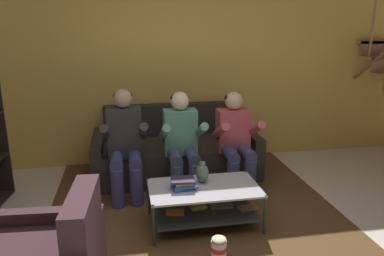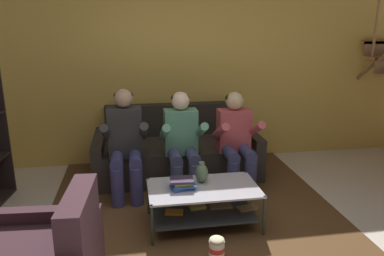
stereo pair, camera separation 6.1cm
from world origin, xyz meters
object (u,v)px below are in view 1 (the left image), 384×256
at_px(person_seated_middle, 182,139).
at_px(vase, 202,173).
at_px(coffee_table, 204,200).
at_px(couch, 175,152).
at_px(person_seated_left, 125,140).
at_px(book_stack, 183,184).
at_px(person_seated_right, 236,137).
at_px(popcorn_tub, 219,248).

relative_size(person_seated_middle, vase, 5.52).
bearing_deg(coffee_table, vase, 89.54).
bearing_deg(couch, person_seated_left, -138.07).
relative_size(couch, book_stack, 8.36).
xyz_separation_m(couch, vase, (0.10, -1.26, 0.22)).
relative_size(person_seated_right, book_stack, 4.62).
bearing_deg(book_stack, person_seated_right, 46.76).
distance_m(person_seated_middle, person_seated_right, 0.64).
bearing_deg(person_seated_left, person_seated_middle, -0.41).
distance_m(couch, popcorn_tub, 1.97).
height_order(couch, person_seated_middle, person_seated_middle).
relative_size(person_seated_middle, popcorn_tub, 5.43).
relative_size(person_seated_right, popcorn_tub, 5.32).
xyz_separation_m(person_seated_middle, coffee_table, (0.10, -0.80, -0.38)).
bearing_deg(vase, person_seated_middle, 97.97).
bearing_deg(popcorn_tub, book_stack, 108.94).
distance_m(person_seated_left, vase, 1.02).
relative_size(person_seated_middle, person_seated_right, 1.02).
xyz_separation_m(person_seated_left, vase, (0.73, -0.69, -0.16)).
bearing_deg(person_seated_middle, person_seated_right, -0.20).
distance_m(person_seated_middle, coffee_table, 0.88).
xyz_separation_m(person_seated_right, coffee_table, (-0.54, -0.79, -0.37)).
height_order(couch, popcorn_tub, couch).
height_order(person_seated_middle, coffee_table, person_seated_middle).
distance_m(person_seated_left, person_seated_right, 1.28).
bearing_deg(book_stack, person_seated_left, 123.38).
xyz_separation_m(couch, person_seated_middle, (0.00, -0.58, 0.36)).
height_order(couch, coffee_table, couch).
distance_m(person_seated_right, book_stack, 1.11).
bearing_deg(person_seated_middle, person_seated_left, 179.59).
bearing_deg(vase, person_seated_left, 136.79).
bearing_deg(book_stack, couch, 85.44).
distance_m(person_seated_left, coffee_table, 1.16).
distance_m(couch, person_seated_middle, 0.68).
bearing_deg(person_seated_left, popcorn_tub, -62.27).
height_order(person_seated_left, popcorn_tub, person_seated_left).
bearing_deg(book_stack, coffee_table, 0.49).
height_order(person_seated_right, vase, person_seated_right).
bearing_deg(couch, book_stack, -94.56).
bearing_deg(couch, vase, -85.66).
bearing_deg(couch, person_seated_right, -42.26).
height_order(book_stack, popcorn_tub, book_stack).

